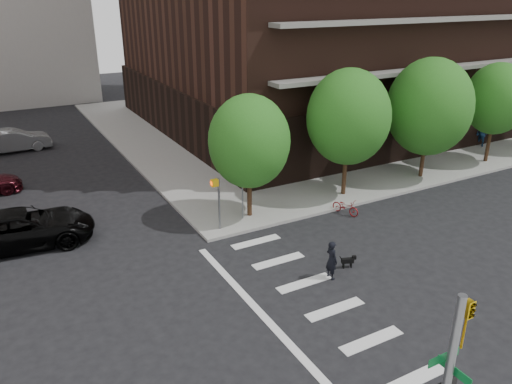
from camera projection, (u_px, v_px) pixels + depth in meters
ground at (264, 335)px, 16.89m from camera, size 120.00×120.00×0.00m
sidewalk_ne at (332, 118)px, 45.08m from camera, size 39.00×33.00×0.15m
crosswalk at (317, 316)px, 17.88m from camera, size 3.85×13.00×0.01m
tree_a at (249, 142)px, 24.05m from camera, size 4.00×4.00×5.90m
tree_b at (348, 117)px, 26.54m from camera, size 4.50×4.50×6.65m
tree_c at (429, 107)px, 29.25m from camera, size 5.00×5.00×6.80m
tree_d at (497, 99)px, 31.97m from camera, size 4.00×4.00×6.20m
pedestrian_signal at (224, 194)px, 23.66m from camera, size 2.18×0.67×2.60m
parked_car_black at (23, 228)px, 22.48m from camera, size 3.43×6.42×1.71m
parked_car_silver at (14, 140)px, 35.72m from camera, size 1.98×5.01×1.62m
scooter at (345, 207)px, 25.84m from camera, size 1.00×1.65×0.82m
dog_walker at (332, 260)px, 19.92m from camera, size 0.61×0.41×1.65m
dog at (348, 260)px, 20.86m from camera, size 0.63×0.34×0.53m
pedestrian_far at (482, 133)px, 36.37m from camera, size 0.97×0.78×1.91m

